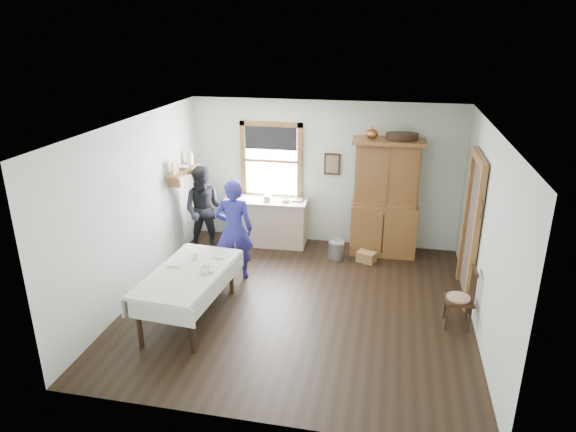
{
  "coord_description": "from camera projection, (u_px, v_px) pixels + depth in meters",
  "views": [
    {
      "loc": [
        1.21,
        -6.67,
        3.94
      ],
      "look_at": [
        -0.23,
        0.3,
        1.29
      ],
      "focal_mm": 32.0,
      "sensor_mm": 36.0,
      "label": 1
    }
  ],
  "objects": [
    {
      "name": "figure_dark",
      "position": [
        205.0,
        214.0,
        9.27
      ],
      "size": [
        0.8,
        0.66,
        1.5
      ],
      "primitive_type": "imported",
      "rotation": [
        0.0,
        0.0,
        0.13
      ],
      "color": "black",
      "rests_on": "room"
    },
    {
      "name": "china_hutch",
      "position": [
        385.0,
        198.0,
        9.11
      ],
      "size": [
        1.26,
        0.64,
        2.12
      ],
      "primitive_type": "cube",
      "rotation": [
        0.0,
        0.0,
        0.04
      ],
      "color": "brown",
      "rests_on": "room"
    },
    {
      "name": "room",
      "position": [
        300.0,
        221.0,
        7.25
      ],
      "size": [
        5.01,
        5.01,
        2.7
      ],
      "color": "black",
      "rests_on": "ground"
    },
    {
      "name": "woman_blue",
      "position": [
        234.0,
        233.0,
        8.31
      ],
      "size": [
        0.63,
        0.48,
        1.56
      ],
      "primitive_type": "imported",
      "rotation": [
        0.0,
        0.0,
        3.35
      ],
      "color": "navy",
      "rests_on": "room"
    },
    {
      "name": "table_bowl",
      "position": [
        208.0,
        270.0,
        7.12
      ],
      "size": [
        0.24,
        0.24,
        0.06
      ],
      "primitive_type": "imported",
      "rotation": [
        0.0,
        0.0,
        -0.1
      ],
      "color": "white",
      "rests_on": "dining_table"
    },
    {
      "name": "wicker_basket",
      "position": [
        366.0,
        257.0,
        9.09
      ],
      "size": [
        0.37,
        0.32,
        0.18
      ],
      "primitive_type": "cube",
      "rotation": [
        0.0,
        0.0,
        -0.37
      ],
      "color": "#9B7A46",
      "rests_on": "room"
    },
    {
      "name": "framed_picture",
      "position": [
        332.0,
        164.0,
        9.41
      ],
      "size": [
        0.3,
        0.04,
        0.4
      ],
      "primitive_type": "cube",
      "color": "black",
      "rests_on": "room"
    },
    {
      "name": "work_counter",
      "position": [
        266.0,
        222.0,
        9.74
      ],
      "size": [
        1.57,
        0.64,
        0.89
      ],
      "primitive_type": "cube",
      "rotation": [
        0.0,
        0.0,
        0.03
      ],
      "color": "tan",
      "rests_on": "room"
    },
    {
      "name": "spindle_chair",
      "position": [
        459.0,
        297.0,
        7.03
      ],
      "size": [
        0.43,
        0.43,
        0.89
      ],
      "primitive_type": "cube",
      "rotation": [
        0.0,
        0.0,
        0.06
      ],
      "color": "black",
      "rests_on": "room"
    },
    {
      "name": "wall_shelf",
      "position": [
        184.0,
        169.0,
        9.04
      ],
      "size": [
        0.24,
        1.0,
        0.44
      ],
      "color": "brown",
      "rests_on": "room"
    },
    {
      "name": "counter_bowl",
      "position": [
        286.0,
        200.0,
        9.46
      ],
      "size": [
        0.24,
        0.24,
        0.06
      ],
      "primitive_type": "imported",
      "rotation": [
        0.0,
        0.0,
        -0.33
      ],
      "color": "white",
      "rests_on": "work_counter"
    },
    {
      "name": "rug_beater",
      "position": [
        482.0,
        200.0,
        6.93
      ],
      "size": [
        0.01,
        0.27,
        0.27
      ],
      "primitive_type": "torus",
      "rotation": [
        0.0,
        1.57,
        0.0
      ],
      "color": "black",
      "rests_on": "room"
    },
    {
      "name": "dining_table",
      "position": [
        189.0,
        294.0,
        7.26
      ],
      "size": [
        1.1,
        1.9,
        0.73
      ],
      "primitive_type": "cube",
      "rotation": [
        0.0,
        0.0,
        -0.08
      ],
      "color": "silver",
      "rests_on": "room"
    },
    {
      "name": "doorway",
      "position": [
        472.0,
        224.0,
        7.63
      ],
      "size": [
        0.09,
        1.14,
        2.22
      ],
      "color": "#4E4137",
      "rests_on": "room"
    },
    {
      "name": "shelf_bowl",
      "position": [
        184.0,
        167.0,
        9.04
      ],
      "size": [
        0.22,
        0.22,
        0.05
      ],
      "primitive_type": "imported",
      "color": "white",
      "rests_on": "wall_shelf"
    },
    {
      "name": "counter_book",
      "position": [
        292.0,
        199.0,
        9.58
      ],
      "size": [
        0.18,
        0.24,
        0.02
      ],
      "primitive_type": "imported",
      "rotation": [
        0.0,
        0.0,
        -0.07
      ],
      "color": "#6F614A",
      "rests_on": "work_counter"
    },
    {
      "name": "window",
      "position": [
        271.0,
        157.0,
        9.61
      ],
      "size": [
        1.18,
        0.07,
        1.48
      ],
      "color": "white",
      "rests_on": "room"
    },
    {
      "name": "table_cup_b",
      "position": [
        194.0,
        257.0,
        7.46
      ],
      "size": [
        0.12,
        0.12,
        0.09
      ],
      "primitive_type": "imported",
      "rotation": [
        0.0,
        0.0,
        -0.28
      ],
      "color": "white",
      "rests_on": "dining_table"
    },
    {
      "name": "table_cup_a",
      "position": [
        205.0,
        270.0,
        7.04
      ],
      "size": [
        0.16,
        0.16,
        0.1
      ],
      "primitive_type": "imported",
      "rotation": [
        0.0,
        0.0,
        0.26
      ],
      "color": "white",
      "rests_on": "dining_table"
    },
    {
      "name": "pail",
      "position": [
        336.0,
        250.0,
        9.22
      ],
      "size": [
        0.38,
        0.38,
        0.3
      ],
      "primitive_type": "cube",
      "rotation": [
        0.0,
        0.0,
        0.43
      ],
      "color": "#9DA1A5",
      "rests_on": "room"
    }
  ]
}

